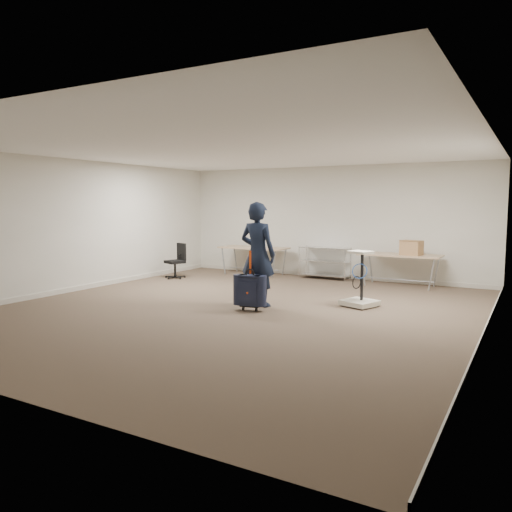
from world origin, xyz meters
The scene contains 10 objects.
ground centered at (0.00, 0.00, 0.00)m, with size 9.00×9.00×0.00m, color #49392C.
room_shell centered at (0.00, 1.38, 0.05)m, with size 8.00×9.00×9.00m.
folding_table_left centered at (-1.90, 3.95, 0.68)m, with size 1.80×0.75×0.73m.
folding_table_right centered at (1.90, 3.95, 0.68)m, with size 1.80×0.75×0.73m.
wire_shelf centered at (0.00, 4.20, 0.44)m, with size 1.22×0.47×0.80m.
person centered at (0.16, 0.49, 0.95)m, with size 0.69×0.45×1.90m, color black.
suitcase centered at (0.26, 0.03, 0.36)m, with size 0.42×0.29×1.06m.
office_chair centered at (-3.29, 2.46, 0.26)m, with size 0.53×0.54×0.87m.
equipment_cart centered at (1.81, 1.35, 0.27)m, with size 0.70×0.70×1.02m.
cardboard_box centered at (2.16, 3.91, 0.89)m, with size 0.43×0.32×0.32m, color olive.
Camera 1 is at (4.57, -7.37, 1.86)m, focal length 35.00 mm.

